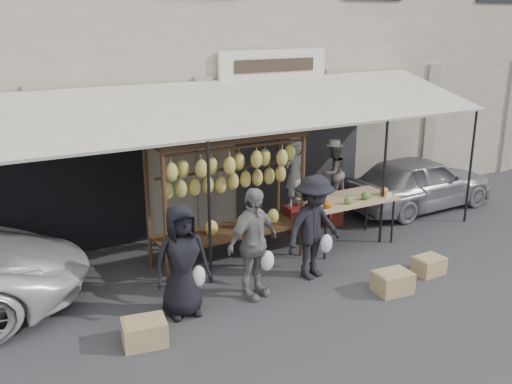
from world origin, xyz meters
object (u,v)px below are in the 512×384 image
(crate_near_b, at_px, (429,265))
(sedan, at_px, (419,182))
(produce_table, at_px, (349,200))
(customer_left, at_px, (182,261))
(customer_mid, at_px, (253,244))
(crate_far, at_px, (144,332))
(vendor_right, at_px, (333,173))
(crate_near_a, at_px, (393,282))
(banana_rack, at_px, (228,175))
(customer_right, at_px, (314,227))
(vendor_left, at_px, (294,174))

(crate_near_b, height_order, sedan, sedan)
(produce_table, height_order, customer_left, customer_left)
(produce_table, height_order, crate_near_b, produce_table)
(customer_left, relative_size, customer_mid, 0.95)
(crate_far, xyz_separation_m, sedan, (7.08, 2.31, 0.43))
(vendor_right, height_order, crate_near_a, vendor_right)
(banana_rack, xyz_separation_m, sedan, (4.96, 0.57, -0.97))
(customer_right, height_order, crate_near_a, customer_right)
(customer_mid, bearing_deg, banana_rack, 61.28)
(vendor_left, xyz_separation_m, customer_mid, (-2.08, -2.05, -0.30))
(banana_rack, relative_size, sedan, 0.74)
(vendor_right, xyz_separation_m, customer_right, (-1.77, -1.86, -0.23))
(vendor_left, distance_m, customer_mid, 2.94)
(vendor_left, relative_size, crate_near_b, 2.72)
(crate_far, bearing_deg, banana_rack, 39.45)
(vendor_left, height_order, customer_mid, vendor_left)
(crate_near_a, bearing_deg, produce_table, 71.80)
(vendor_right, distance_m, crate_far, 5.47)
(banana_rack, xyz_separation_m, vendor_left, (1.82, 0.78, -0.42))
(produce_table, relative_size, vendor_right, 1.43)
(produce_table, distance_m, customer_mid, 2.70)
(banana_rack, xyz_separation_m, produce_table, (2.29, -0.35, -0.71))
(crate_near_a, bearing_deg, customer_left, 162.42)
(banana_rack, bearing_deg, produce_table, -8.57)
(banana_rack, height_order, sedan, banana_rack)
(banana_rack, height_order, crate_far, banana_rack)
(customer_left, xyz_separation_m, customer_mid, (1.12, -0.02, 0.04))
(customer_mid, bearing_deg, crate_near_b, -31.80)
(crate_near_a, distance_m, sedan, 4.33)
(customer_mid, distance_m, sedan, 5.53)
(customer_mid, height_order, crate_far, customer_mid)
(crate_near_a, xyz_separation_m, crate_near_b, (0.98, 0.21, -0.02))
(crate_near_b, bearing_deg, vendor_right, 89.07)
(customer_left, height_order, customer_right, customer_right)
(produce_table, relative_size, customer_left, 1.05)
(banana_rack, relative_size, produce_table, 1.53)
(crate_near_b, distance_m, crate_far, 4.78)
(customer_mid, xyz_separation_m, crate_near_b, (2.90, -0.74, -0.71))
(customer_mid, bearing_deg, customer_left, 161.53)
(vendor_left, xyz_separation_m, vendor_right, (0.87, -0.09, -0.07))
(crate_near_b, bearing_deg, customer_right, 153.88)
(produce_table, distance_m, crate_near_b, 1.85)
(customer_mid, height_order, customer_right, customer_right)
(banana_rack, relative_size, customer_mid, 1.53)
(vendor_left, height_order, crate_far, vendor_left)
(vendor_right, relative_size, crate_near_a, 2.18)
(customer_right, relative_size, crate_near_b, 3.57)
(customer_mid, distance_m, crate_near_a, 2.25)
(customer_right, xyz_separation_m, crate_far, (-3.04, -0.58, -0.69))
(banana_rack, height_order, customer_left, banana_rack)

